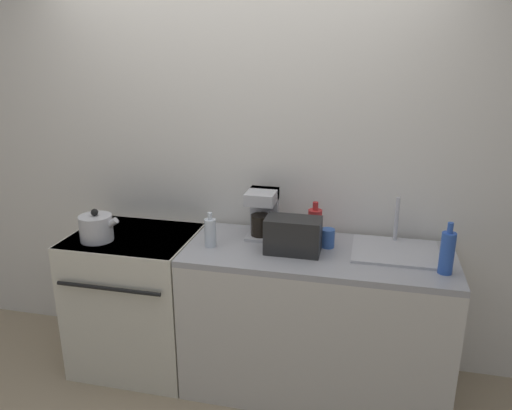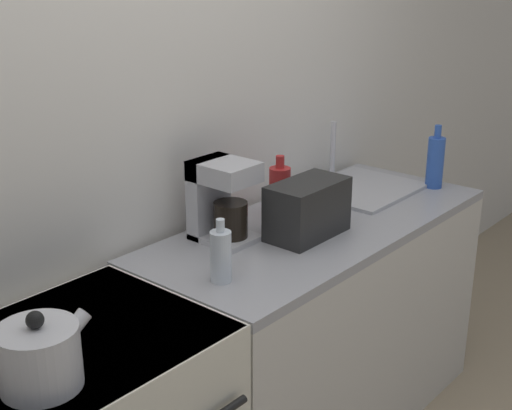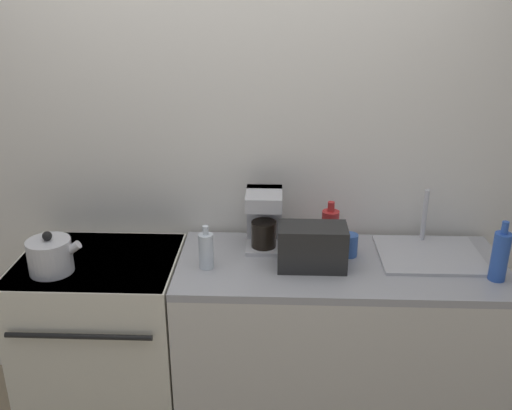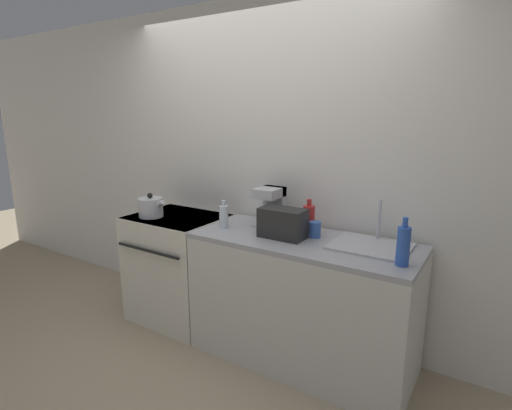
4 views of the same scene
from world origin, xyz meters
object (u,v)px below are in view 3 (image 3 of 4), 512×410
at_px(stove, 106,338).
at_px(bottle_clear, 206,250).
at_px(bottle_red, 330,229).
at_px(bottle_blue, 500,256).
at_px(toaster, 312,247).
at_px(coffee_maker, 264,217).
at_px(kettle, 51,256).
at_px(cup_blue, 349,245).

height_order(stove, bottle_clear, bottle_clear).
bearing_deg(bottle_red, bottle_blue, -22.43).
bearing_deg(toaster, bottle_red, 64.61).
relative_size(stove, bottle_blue, 3.26).
relative_size(toaster, coffee_maker, 1.07).
bearing_deg(bottle_red, coffee_maker, 177.62).
height_order(bottle_blue, bottle_red, bottle_blue).
relative_size(kettle, bottle_clear, 1.19).
bearing_deg(kettle, bottle_clear, 5.56).
xyz_separation_m(toaster, bottle_red, (0.10, 0.21, -0.00)).
xyz_separation_m(toaster, bottle_clear, (-0.48, -0.02, -0.02)).
relative_size(bottle_clear, cup_blue, 1.89).
bearing_deg(stove, bottle_blue, -3.75).
bearing_deg(cup_blue, coffee_maker, 166.64).
bearing_deg(bottle_clear, coffee_maker, 43.44).
xyz_separation_m(coffee_maker, bottle_clear, (-0.26, -0.24, -0.07)).
relative_size(toaster, cup_blue, 2.84).
bearing_deg(toaster, bottle_blue, -6.14).
bearing_deg(stove, coffee_maker, 13.42).
height_order(coffee_maker, bottle_red, coffee_maker).
bearing_deg(bottle_clear, toaster, 2.81).
height_order(toaster, cup_blue, toaster).
relative_size(toaster, bottle_clear, 1.50).
relative_size(stove, bottle_clear, 4.36).
relative_size(kettle, coffee_maker, 0.85).
relative_size(coffee_maker, bottle_red, 1.21).
bearing_deg(bottle_clear, cup_blue, 12.40).
height_order(stove, bottle_red, bottle_red).
distance_m(stove, bottle_red, 1.25).
bearing_deg(cup_blue, stove, -175.66).
distance_m(kettle, toaster, 1.18).
distance_m(toaster, bottle_blue, 0.82).
relative_size(kettle, toaster, 0.79).
distance_m(bottle_red, cup_blue, 0.13).
bearing_deg(stove, toaster, -1.83).
height_order(bottle_blue, bottle_clear, bottle_blue).
bearing_deg(stove, kettle, -143.01).
relative_size(bottle_red, cup_blue, 2.20).
distance_m(coffee_maker, cup_blue, 0.43).
bearing_deg(coffee_maker, cup_blue, -13.36).
relative_size(bottle_blue, cup_blue, 2.53).
bearing_deg(kettle, bottle_red, 13.17).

